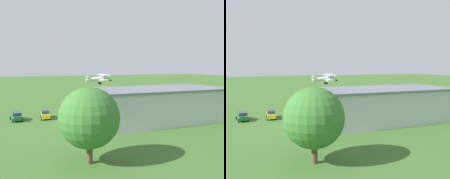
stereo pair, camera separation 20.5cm
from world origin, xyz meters
The scene contains 11 objects.
ground_plane centered at (0.00, 0.00, 0.00)m, with size 400.00×400.00×0.00m, color #3D6628.
hangar centered at (3.74, 33.01, 3.24)m, with size 27.13×13.90×6.45m.
biplane centered at (5.75, 5.76, 7.20)m, with size 8.09×9.27×3.94m.
car_white centered at (16.73, 21.50, 0.88)m, with size 2.40×4.50×1.71m.
car_yellow centered at (23.68, 22.39, 0.89)m, with size 2.25×4.67×1.74m.
car_green centered at (29.21, 21.94, 0.85)m, with size 2.38×4.74×1.63m.
person_walking_on_apron centered at (16.89, 24.81, 0.75)m, with size 0.53×0.53×1.53m.
person_at_fence_line centered at (9.45, 18.60, 0.77)m, with size 0.51×0.51×1.55m.
person_beside_truck centered at (-8.96, 18.42, 0.83)m, with size 0.50×0.50×1.67m.
person_crossing_taxiway centered at (-10.07, 19.08, 0.77)m, with size 0.54×0.54×1.56m.
tree_behind_hangar_right centered at (22.73, 48.53, 5.08)m, with size 6.79×6.79×8.49m.
Camera 2 is at (30.83, 74.20, 10.72)m, focal length 40.09 mm.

